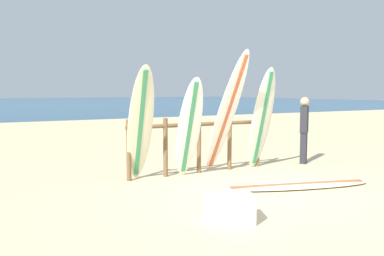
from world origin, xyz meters
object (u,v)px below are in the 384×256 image
beachgoer_standing (304,127)px  cooler_box (230,208)px  surfboard_rack (199,139)px  surfboard_leaning_center (262,119)px  surfboard_leaning_left (189,129)px  surfboard_leaning_center_left (227,113)px  surfboard_leaning_far_left (140,125)px  surfboard_lying_on_sand (298,186)px

beachgoer_standing → cooler_box: (-3.83, -2.62, -0.67)m
surfboard_rack → surfboard_leaning_center: 1.48m
surfboard_leaning_left → cooler_box: surfboard_leaning_left is taller
surfboard_leaning_center_left → cooler_box: bearing=-122.5°
surfboard_leaning_center_left → beachgoer_standing: bearing=3.2°
surfboard_rack → surfboard_leaning_center: (1.41, -0.26, 0.39)m
surfboard_leaning_left → cooler_box: 2.66m
surfboard_rack → cooler_box: bearing=-112.0°
beachgoer_standing → surfboard_leaning_left: bearing=-176.6°
surfboard_leaning_far_left → surfboard_leaning_center: bearing=0.2°
surfboard_leaning_center_left → surfboard_leaning_left: bearing=-176.1°
surfboard_leaning_far_left → surfboard_leaning_left: surfboard_leaning_far_left is taller
surfboard_rack → surfboard_leaning_center: bearing=-10.5°
surfboard_leaning_far_left → beachgoer_standing: (4.05, 0.04, -0.22)m
surfboard_leaning_left → surfboard_lying_on_sand: bearing=-47.3°
surfboard_leaning_center → surfboard_leaning_far_left: bearing=-179.8°
surfboard_rack → cooler_box: 3.13m
surfboard_leaning_center_left → surfboard_leaning_center: size_ratio=1.14×
surfboard_leaning_left → surfboard_leaning_center_left: bearing=3.9°
surfboard_lying_on_sand → surfboard_rack: bearing=115.8°
surfboard_lying_on_sand → cooler_box: 2.29m
surfboard_leaning_left → surfboard_lying_on_sand: 2.24m
surfboard_leaning_far_left → surfboard_leaning_center: size_ratio=0.98×
surfboard_leaning_far_left → surfboard_leaning_center_left: 1.82m
surfboard_rack → cooler_box: (-1.16, -2.86, -0.53)m
surfboard_rack → surfboard_lying_on_sand: (0.92, -1.91, -0.67)m
surfboard_leaning_far_left → surfboard_lying_on_sand: 3.01m
surfboard_lying_on_sand → cooler_box: cooler_box is taller
surfboard_leaning_center_left → surfboard_lying_on_sand: (0.49, -1.55, -1.21)m
surfboard_lying_on_sand → beachgoer_standing: beachgoer_standing is taller
surfboard_leaning_center_left → beachgoer_standing: (2.23, 0.12, -0.39)m
surfboard_leaning_center_left → surfboard_leaning_center: bearing=5.7°
surfboard_leaning_far_left → surfboard_leaning_center_left: bearing=-2.7°
cooler_box → surfboard_rack: bearing=91.4°
surfboard_lying_on_sand → beachgoer_standing: bearing=43.9°
beachgoer_standing → cooler_box: 4.69m
surfboard_leaning_center → surfboard_rack: bearing=169.5°
surfboard_leaning_left → surfboard_rack: bearing=42.7°
surfboard_lying_on_sand → surfboard_leaning_center_left: bearing=107.4°
surfboard_rack → surfboard_lying_on_sand: bearing=-64.2°
beachgoer_standing → surfboard_rack: bearing=175.0°
surfboard_leaning_center_left → surfboard_rack: bearing=140.7°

